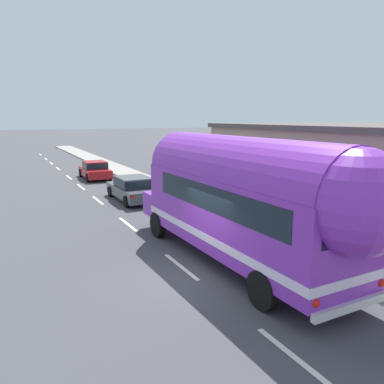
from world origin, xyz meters
TOP-DOWN VIEW (x-y plane):
  - ground_plane at (0.00, 0.00)m, footprint 300.00×300.00m
  - lane_markings at (2.45, 12.63)m, footprint 3.60×80.00m
  - sidewalk_slab at (4.62, 10.00)m, footprint 2.29×90.00m
  - painted_bus at (1.75, -0.14)m, footprint 2.72×11.14m
  - car_lead at (1.83, 11.02)m, footprint 2.02×4.55m
  - car_second at (1.71, 19.94)m, footprint 1.94×4.28m

SIDE VIEW (x-z plane):
  - ground_plane at x=0.00m, z-range 0.00..0.00m
  - lane_markings at x=2.45m, z-range 0.00..0.01m
  - sidewalk_slab at x=4.62m, z-range 0.00..0.15m
  - car_second at x=1.71m, z-range 0.04..1.41m
  - car_lead at x=1.83m, z-range 0.05..1.42m
  - painted_bus at x=1.75m, z-range 0.24..4.37m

